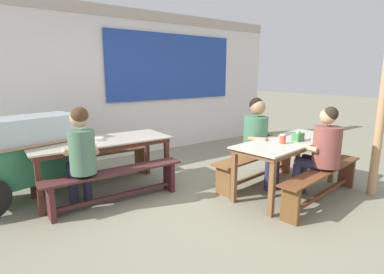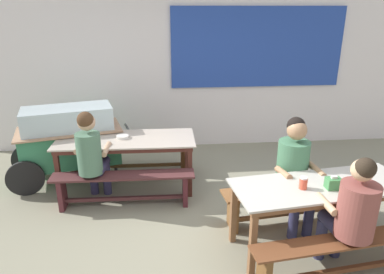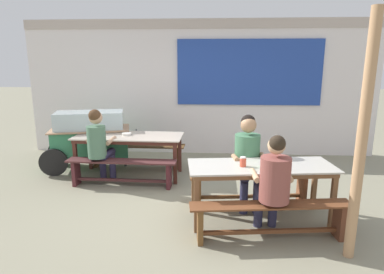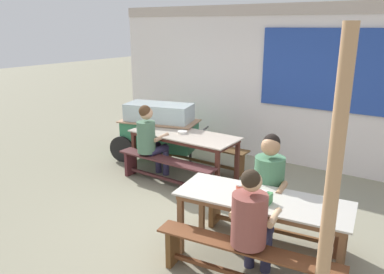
# 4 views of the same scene
# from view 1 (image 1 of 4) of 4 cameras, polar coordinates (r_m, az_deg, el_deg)

# --- Properties ---
(ground_plane) EXTENTS (40.00, 40.00, 0.00)m
(ground_plane) POSITION_cam_1_polar(r_m,az_deg,el_deg) (4.21, 4.64, -11.22)
(ground_plane) COLOR gray
(backdrop_wall) EXTENTS (7.52, 0.23, 2.87)m
(backdrop_wall) POSITION_cam_1_polar(r_m,az_deg,el_deg) (6.24, -11.84, 10.39)
(backdrop_wall) COLOR white
(backdrop_wall) RESTS_ON ground_plane
(dining_table_far) EXTENTS (1.89, 0.79, 0.75)m
(dining_table_far) POSITION_cam_1_polar(r_m,az_deg,el_deg) (4.37, -16.81, -1.48)
(dining_table_far) COLOR #C1B2A1
(dining_table_far) RESTS_ON ground_plane
(dining_table_near) EXTENTS (1.91, 0.90, 0.75)m
(dining_table_near) POSITION_cam_1_polar(r_m,az_deg,el_deg) (4.39, 17.85, -1.54)
(dining_table_near) COLOR beige
(dining_table_near) RESTS_ON ground_plane
(bench_far_back) EXTENTS (1.86, 0.35, 0.45)m
(bench_far_back) POSITION_cam_1_polar(r_m,az_deg,el_deg) (4.93, -18.44, -4.57)
(bench_far_back) COLOR brown
(bench_far_back) RESTS_ON ground_plane
(bench_far_front) EXTENTS (1.81, 0.30, 0.45)m
(bench_far_front) POSITION_cam_1_polar(r_m,az_deg,el_deg) (4.01, -14.14, -8.07)
(bench_far_front) COLOR #4D2727
(bench_far_front) RESTS_ON ground_plane
(bench_near_back) EXTENTS (1.78, 0.52, 0.45)m
(bench_near_back) POSITION_cam_1_polar(r_m,az_deg,el_deg) (4.73, 12.19, -4.82)
(bench_near_back) COLOR brown
(bench_near_back) RESTS_ON ground_plane
(bench_near_front) EXTENTS (1.88, 0.47, 0.45)m
(bench_near_front) POSITION_cam_1_polar(r_m,az_deg,el_deg) (4.28, 23.50, -7.62)
(bench_near_front) COLOR brown
(bench_near_front) RESTS_ON ground_plane
(food_cart) EXTENTS (1.88, 1.11, 1.10)m
(food_cart) POSITION_cam_1_polar(r_m,az_deg,el_deg) (4.56, -28.72, -2.34)
(food_cart) COLOR #348155
(food_cart) RESTS_ON ground_plane
(person_right_near_table) EXTENTS (0.50, 0.55, 1.31)m
(person_right_near_table) POSITION_cam_1_polar(r_m,az_deg,el_deg) (4.54, 12.47, 0.22)
(person_right_near_table) COLOR #2E2E51
(person_right_near_table) RESTS_ON ground_plane
(person_near_front) EXTENTS (0.48, 0.56, 1.25)m
(person_near_front) POSITION_cam_1_polar(r_m,az_deg,el_deg) (4.21, 23.33, -1.99)
(person_near_front) COLOR #2F3050
(person_near_front) RESTS_ON ground_plane
(person_left_back_turned) EXTENTS (0.44, 0.57, 1.28)m
(person_left_back_turned) POSITION_cam_1_polar(r_m,az_deg,el_deg) (3.84, -20.23, -2.72)
(person_left_back_turned) COLOR #322E51
(person_left_back_turned) RESTS_ON ground_plane
(tissue_box) EXTENTS (0.14, 0.11, 0.13)m
(tissue_box) POSITION_cam_1_polar(r_m,az_deg,el_deg) (4.35, 19.41, 0.04)
(tissue_box) COLOR #41874B
(tissue_box) RESTS_ON dining_table_near
(condiment_jar) EXTENTS (0.08, 0.08, 0.12)m
(condiment_jar) POSITION_cam_1_polar(r_m,az_deg,el_deg) (4.13, 16.79, -0.36)
(condiment_jar) COLOR #E1533A
(condiment_jar) RESTS_ON dining_table_near
(soup_bowl) EXTENTS (0.17, 0.17, 0.04)m
(soup_bowl) POSITION_cam_1_polar(r_m,az_deg,el_deg) (4.35, -17.46, -0.36)
(soup_bowl) COLOR silver
(soup_bowl) RESTS_ON dining_table_far
(wooden_support_post) EXTENTS (0.11, 0.11, 2.53)m
(wooden_support_post) POSITION_cam_1_polar(r_m,az_deg,el_deg) (4.67, 32.37, 5.36)
(wooden_support_post) COLOR tan
(wooden_support_post) RESTS_ON ground_plane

